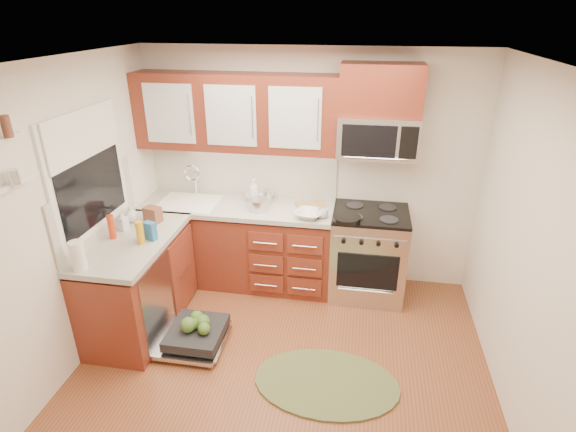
% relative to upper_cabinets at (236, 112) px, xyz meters
% --- Properties ---
extents(floor, '(3.50, 3.50, 0.00)m').
position_rel_upper_cabinets_xyz_m(floor, '(0.73, -1.57, -1.88)').
color(floor, brown).
rests_on(floor, ground).
extents(ceiling, '(3.50, 3.50, 0.00)m').
position_rel_upper_cabinets_xyz_m(ceiling, '(0.73, -1.57, 0.62)').
color(ceiling, white).
rests_on(ceiling, ground).
extents(wall_back, '(3.50, 0.04, 2.50)m').
position_rel_upper_cabinets_xyz_m(wall_back, '(0.73, 0.18, -0.62)').
color(wall_back, silver).
rests_on(wall_back, ground).
extents(wall_left, '(0.04, 3.50, 2.50)m').
position_rel_upper_cabinets_xyz_m(wall_left, '(-1.02, -1.57, -0.62)').
color(wall_left, silver).
rests_on(wall_left, ground).
extents(wall_right, '(0.04, 3.50, 2.50)m').
position_rel_upper_cabinets_xyz_m(wall_right, '(2.48, -1.57, -0.62)').
color(wall_right, silver).
rests_on(wall_right, ground).
extents(base_cabinet_back, '(2.05, 0.60, 0.85)m').
position_rel_upper_cabinets_xyz_m(base_cabinet_back, '(0.00, -0.12, -1.45)').
color(base_cabinet_back, '#5E2115').
rests_on(base_cabinet_back, ground).
extents(base_cabinet_left, '(0.60, 1.25, 0.85)m').
position_rel_upper_cabinets_xyz_m(base_cabinet_left, '(-0.72, -1.05, -1.45)').
color(base_cabinet_left, '#5E2115').
rests_on(base_cabinet_left, ground).
extents(countertop_back, '(2.07, 0.64, 0.05)m').
position_rel_upper_cabinets_xyz_m(countertop_back, '(0.00, -0.14, -0.97)').
color(countertop_back, '#B5B1A6').
rests_on(countertop_back, base_cabinet_back).
extents(countertop_left, '(0.64, 1.27, 0.05)m').
position_rel_upper_cabinets_xyz_m(countertop_left, '(-0.71, -1.05, -0.97)').
color(countertop_left, '#B5B1A6').
rests_on(countertop_left, base_cabinet_left).
extents(backsplash_back, '(2.05, 0.02, 0.57)m').
position_rel_upper_cabinets_xyz_m(backsplash_back, '(0.00, 0.16, -0.67)').
color(backsplash_back, beige).
rests_on(backsplash_back, ground).
extents(backsplash_left, '(0.02, 1.25, 0.57)m').
position_rel_upper_cabinets_xyz_m(backsplash_left, '(-1.01, -1.05, -0.67)').
color(backsplash_left, beige).
rests_on(backsplash_left, ground).
extents(upper_cabinets, '(2.05, 0.35, 0.75)m').
position_rel_upper_cabinets_xyz_m(upper_cabinets, '(0.00, 0.00, 0.00)').
color(upper_cabinets, '#5E2115').
rests_on(upper_cabinets, ground).
extents(cabinet_over_mw, '(0.76, 0.35, 0.47)m').
position_rel_upper_cabinets_xyz_m(cabinet_over_mw, '(1.41, 0.00, 0.26)').
color(cabinet_over_mw, '#5E2115').
rests_on(cabinet_over_mw, ground).
extents(range, '(0.76, 0.64, 0.95)m').
position_rel_upper_cabinets_xyz_m(range, '(1.41, -0.15, -1.40)').
color(range, silver).
rests_on(range, ground).
extents(microwave, '(0.76, 0.38, 0.40)m').
position_rel_upper_cabinets_xyz_m(microwave, '(1.41, -0.02, -0.18)').
color(microwave, silver).
rests_on(microwave, ground).
extents(sink, '(0.62, 0.50, 0.26)m').
position_rel_upper_cabinets_xyz_m(sink, '(-0.52, -0.16, -1.07)').
color(sink, white).
rests_on(sink, ground).
extents(dishwasher, '(0.70, 0.60, 0.20)m').
position_rel_upper_cabinets_xyz_m(dishwasher, '(-0.13, -1.27, -1.77)').
color(dishwasher, silver).
rests_on(dishwasher, ground).
extents(window, '(0.03, 1.05, 1.05)m').
position_rel_upper_cabinets_xyz_m(window, '(-1.01, -1.07, -0.32)').
color(window, white).
rests_on(window, ground).
extents(window_blind, '(0.02, 0.96, 0.40)m').
position_rel_upper_cabinets_xyz_m(window_blind, '(-0.98, -1.07, 0.00)').
color(window_blind, white).
rests_on(window_blind, ground).
extents(shelf_lower, '(0.04, 0.40, 0.03)m').
position_rel_upper_cabinets_xyz_m(shelf_lower, '(-0.99, -1.92, -0.12)').
color(shelf_lower, white).
rests_on(shelf_lower, ground).
extents(rug, '(1.40, 1.16, 0.02)m').
position_rel_upper_cabinets_xyz_m(rug, '(1.11, -1.55, -1.86)').
color(rug, '#5D673A').
rests_on(rug, ground).
extents(skillet, '(0.33, 0.33, 0.05)m').
position_rel_upper_cabinets_xyz_m(skillet, '(1.17, -0.40, -0.90)').
color(skillet, black).
rests_on(skillet, range).
extents(stock_pot, '(0.26, 0.26, 0.12)m').
position_rel_upper_cabinets_xyz_m(stock_pot, '(0.26, -0.22, -0.89)').
color(stock_pot, silver).
rests_on(stock_pot, countertop_back).
extents(cutting_board, '(0.34, 0.28, 0.02)m').
position_rel_upper_cabinets_xyz_m(cutting_board, '(0.77, -0.02, -0.94)').
color(cutting_board, '#A7814C').
rests_on(cutting_board, countertop_back).
extents(canister, '(0.11, 0.11, 0.15)m').
position_rel_upper_cabinets_xyz_m(canister, '(0.31, -0.02, -0.88)').
color(canister, silver).
rests_on(canister, countertop_back).
extents(paper_towel_roll, '(0.15, 0.15, 0.24)m').
position_rel_upper_cabinets_xyz_m(paper_towel_roll, '(-0.88, -1.59, -0.83)').
color(paper_towel_roll, white).
rests_on(paper_towel_roll, countertop_left).
extents(mustard_bottle, '(0.08, 0.08, 0.21)m').
position_rel_upper_cabinets_xyz_m(mustard_bottle, '(-0.60, -1.11, -0.84)').
color(mustard_bottle, gold).
rests_on(mustard_bottle, countertop_left).
extents(red_bottle, '(0.07, 0.07, 0.22)m').
position_rel_upper_cabinets_xyz_m(red_bottle, '(-0.90, -1.06, -0.84)').
color(red_bottle, red).
rests_on(red_bottle, countertop_left).
extents(wooden_box, '(0.18, 0.15, 0.15)m').
position_rel_upper_cabinets_xyz_m(wooden_box, '(-0.69, -0.67, -0.87)').
color(wooden_box, brown).
rests_on(wooden_box, countertop_left).
extents(blue_carton, '(0.12, 0.09, 0.17)m').
position_rel_upper_cabinets_xyz_m(blue_carton, '(-0.54, -1.02, -0.87)').
color(blue_carton, '#2361A3').
rests_on(blue_carton, countertop_left).
extents(bowl_a, '(0.32, 0.32, 0.07)m').
position_rel_upper_cabinets_xyz_m(bowl_a, '(0.79, -0.32, -0.92)').
color(bowl_a, '#999999').
rests_on(bowl_a, countertop_back).
extents(bowl_b, '(0.40, 0.40, 0.10)m').
position_rel_upper_cabinets_xyz_m(bowl_b, '(0.21, 0.03, -0.90)').
color(bowl_b, '#999999').
rests_on(bowl_b, countertop_back).
extents(cup, '(0.13, 0.13, 0.09)m').
position_rel_upper_cabinets_xyz_m(cup, '(0.93, -0.30, -0.90)').
color(cup, '#999999').
rests_on(cup, countertop_back).
extents(soap_bottle_a, '(0.11, 0.11, 0.26)m').
position_rel_upper_cabinets_xyz_m(soap_bottle_a, '(0.17, -0.05, -0.82)').
color(soap_bottle_a, '#999999').
rests_on(soap_bottle_a, countertop_back).
extents(soap_bottle_b, '(0.10, 0.11, 0.19)m').
position_rel_upper_cabinets_xyz_m(soap_bottle_b, '(-0.90, -0.88, -0.85)').
color(soap_bottle_b, '#999999').
rests_on(soap_bottle_b, countertop_left).
extents(soap_bottle_c, '(0.13, 0.13, 0.17)m').
position_rel_upper_cabinets_xyz_m(soap_bottle_c, '(-0.90, -0.70, -0.87)').
color(soap_bottle_c, '#999999').
rests_on(soap_bottle_c, countertop_left).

